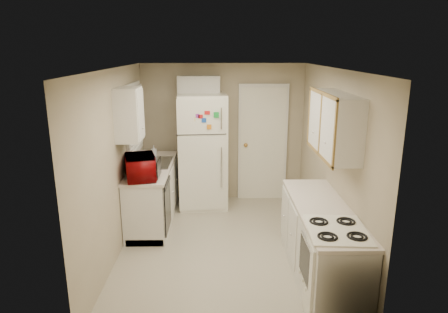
{
  "coord_description": "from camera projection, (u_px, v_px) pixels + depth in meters",
  "views": [
    {
      "loc": [
        -0.08,
        -4.98,
        2.63
      ],
      "look_at": [
        0.0,
        0.5,
        1.15
      ],
      "focal_mm": 32.0,
      "sensor_mm": 36.0,
      "label": 1
    }
  ],
  "objects": [
    {
      "name": "wall_right",
      "position": [
        332.0,
        162.0,
        5.2
      ],
      "size": [
        3.8,
        3.8,
        0.0
      ],
      "primitive_type": "plane",
      "color": "tan",
      "rests_on": "floor"
    },
    {
      "name": "interior_door",
      "position": [
        263.0,
        143.0,
        7.03
      ],
      "size": [
        0.86,
        0.06,
        2.08
      ],
      "primitive_type": "cube",
      "color": "white",
      "rests_on": "floor"
    },
    {
      "name": "dishwasher",
      "position": [
        167.0,
        205.0,
        5.64
      ],
      "size": [
        0.03,
        0.58,
        0.72
      ],
      "primitive_type": "cube",
      "color": "black",
      "rests_on": "floor"
    },
    {
      "name": "upper_cabinet_right",
      "position": [
        334.0,
        124.0,
        4.56
      ],
      "size": [
        0.3,
        1.2,
        0.7
      ],
      "primitive_type": "cube",
      "color": "silver",
      "rests_on": "wall_right"
    },
    {
      "name": "wall_front",
      "position": [
        228.0,
        225.0,
        3.34
      ],
      "size": [
        2.8,
        2.8,
        0.0
      ],
      "primitive_type": "plane",
      "color": "tan",
      "rests_on": "floor"
    },
    {
      "name": "sink",
      "position": [
        154.0,
        165.0,
        6.27
      ],
      "size": [
        0.54,
        0.74,
        0.16
      ],
      "primitive_type": "cube",
      "color": "gray",
      "rests_on": "left_counter"
    },
    {
      "name": "soap_bottle",
      "position": [
        154.0,
        151.0,
        6.6
      ],
      "size": [
        0.09,
        0.09,
        0.19
      ],
      "primitive_type": "imported",
      "rotation": [
        0.0,
        0.0,
        0.04
      ],
      "color": "beige",
      "rests_on": "left_counter"
    },
    {
      "name": "upper_cabinet_left",
      "position": [
        129.0,
        115.0,
        5.22
      ],
      "size": [
        0.3,
        0.45,
        0.7
      ],
      "primitive_type": "cube",
      "color": "silver",
      "rests_on": "wall_left"
    },
    {
      "name": "floor",
      "position": [
        225.0,
        246.0,
        5.49
      ],
      "size": [
        3.8,
        3.8,
        0.0
      ],
      "primitive_type": "plane",
      "color": "beige",
      "rests_on": "ground"
    },
    {
      "name": "wall_back",
      "position": [
        223.0,
        133.0,
        7.01
      ],
      "size": [
        2.8,
        2.8,
        0.0
      ],
      "primitive_type": "plane",
      "color": "tan",
      "rests_on": "floor"
    },
    {
      "name": "cabinet_over_fridge",
      "position": [
        199.0,
        88.0,
        6.65
      ],
      "size": [
        0.7,
        0.3,
        0.4
      ],
      "primitive_type": "cube",
      "color": "silver",
      "rests_on": "wall_back"
    },
    {
      "name": "wall_left",
      "position": [
        116.0,
        163.0,
        5.16
      ],
      "size": [
        3.8,
        3.8,
        0.0
      ],
      "primitive_type": "plane",
      "color": "tan",
      "rests_on": "floor"
    },
    {
      "name": "window_blinds",
      "position": [
        134.0,
        119.0,
        6.07
      ],
      "size": [
        0.1,
        0.98,
        1.08
      ],
      "primitive_type": "cube",
      "color": "silver",
      "rests_on": "wall_left"
    },
    {
      "name": "refrigerator",
      "position": [
        203.0,
        151.0,
        6.75
      ],
      "size": [
        0.85,
        0.83,
        1.92
      ],
      "primitive_type": "cube",
      "rotation": [
        0.0,
        0.0,
        0.08
      ],
      "color": "white",
      "rests_on": "floor"
    },
    {
      "name": "stove",
      "position": [
        334.0,
        273.0,
        4.06
      ],
      "size": [
        0.61,
        0.74,
        0.86
      ],
      "primitive_type": "cube",
      "rotation": [
        0.0,
        0.0,
        -0.06
      ],
      "color": "white",
      "rests_on": "floor"
    },
    {
      "name": "ceiling",
      "position": [
        225.0,
        68.0,
        4.86
      ],
      "size": [
        3.8,
        3.8,
        0.0
      ],
      "primitive_type": "plane",
      "color": "white",
      "rests_on": "floor"
    },
    {
      "name": "microwave",
      "position": [
        141.0,
        168.0,
        5.48
      ],
      "size": [
        0.64,
        0.46,
        0.38
      ],
      "primitive_type": "imported",
      "rotation": [
        0.0,
        0.0,
        1.84
      ],
      "color": "#8E0709",
      "rests_on": "left_counter"
    },
    {
      "name": "right_counter",
      "position": [
        320.0,
        244.0,
        4.62
      ],
      "size": [
        0.6,
        2.0,
        0.9
      ],
      "primitive_type": "cube",
      "color": "silver",
      "rests_on": "floor"
    },
    {
      "name": "left_counter",
      "position": [
        153.0,
        193.0,
        6.23
      ],
      "size": [
        0.6,
        1.8,
        0.9
      ],
      "primitive_type": "cube",
      "color": "silver",
      "rests_on": "floor"
    }
  ]
}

